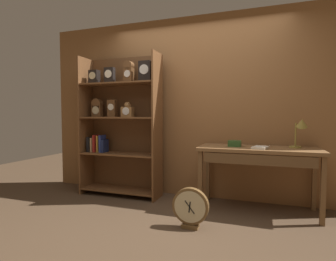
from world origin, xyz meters
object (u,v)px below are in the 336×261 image
object	(u,v)px
toolbox_small	(235,144)
round_clock_large	(190,207)
bookshelf	(120,123)
desk_lamp	(300,128)
workbench	(258,155)
open_repair_manual	(260,147)

from	to	relation	value
toolbox_small	round_clock_large	distance (m)	1.05
bookshelf	desk_lamp	size ratio (longest dim) A/B	5.46
desk_lamp	toolbox_small	distance (m)	0.79
toolbox_small	workbench	bearing A→B (deg)	-5.05
workbench	toolbox_small	size ratio (longest dim) A/B	9.12
toolbox_small	open_repair_manual	bearing A→B (deg)	-18.97
workbench	desk_lamp	bearing A→B (deg)	12.58
bookshelf	round_clock_large	xyz separation A→B (m)	(1.30, -0.83, -0.86)
bookshelf	desk_lamp	bearing A→B (deg)	0.48
toolbox_small	round_clock_large	world-z (taller)	toolbox_small
desk_lamp	open_repair_manual	distance (m)	0.54
desk_lamp	toolbox_small	size ratio (longest dim) A/B	2.39
workbench	toolbox_small	world-z (taller)	toolbox_small
toolbox_small	desk_lamp	bearing A→B (deg)	6.07
workbench	round_clock_large	bearing A→B (deg)	-131.35
bookshelf	round_clock_large	size ratio (longest dim) A/B	4.80
workbench	desk_lamp	distance (m)	0.59
toolbox_small	round_clock_large	bearing A→B (deg)	-115.84
desk_lamp	toolbox_small	world-z (taller)	desk_lamp
bookshelf	workbench	distance (m)	1.99
desk_lamp	toolbox_small	bearing A→B (deg)	-173.93
desk_lamp	round_clock_large	world-z (taller)	desk_lamp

